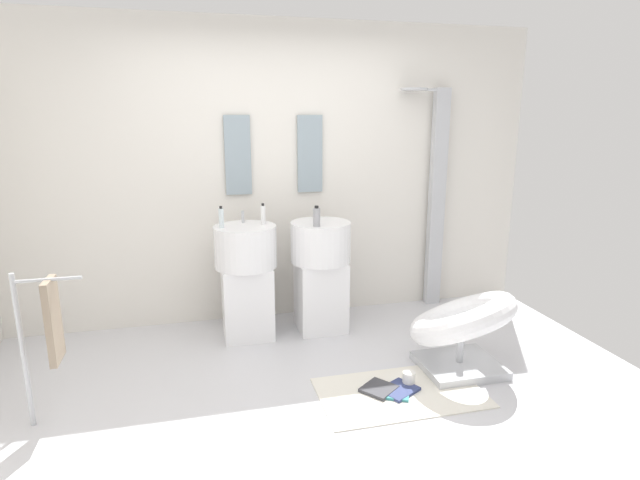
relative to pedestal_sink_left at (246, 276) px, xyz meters
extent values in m
cube|color=silver|center=(0.31, -1.19, -0.54)|extent=(4.80, 3.60, 0.04)
cube|color=silver|center=(0.31, 0.46, 0.78)|extent=(4.80, 0.10, 2.60)
cube|color=white|center=(0.00, 0.00, -0.22)|extent=(0.40, 0.40, 0.60)
cylinder|color=white|center=(0.00, 0.00, 0.25)|extent=(0.51, 0.51, 0.34)
cylinder|color=#B7BABF|center=(0.00, 0.14, 0.47)|extent=(0.02, 0.02, 0.10)
cube|color=white|center=(0.63, 0.00, -0.22)|extent=(0.40, 0.40, 0.60)
cylinder|color=white|center=(0.63, 0.00, 0.25)|extent=(0.51, 0.51, 0.34)
cylinder|color=#B7BABF|center=(0.63, 0.14, 0.47)|extent=(0.02, 0.02, 0.10)
cube|color=#8C9EA8|center=(0.00, 0.39, 0.95)|extent=(0.22, 0.03, 0.67)
cube|color=#8C9EA8|center=(0.63, 0.39, 0.95)|extent=(0.22, 0.03, 0.67)
cube|color=#B7BABF|center=(1.85, 0.34, 0.50)|extent=(0.14, 0.08, 2.05)
cylinder|color=#B7BABF|center=(1.70, 0.32, 1.51)|extent=(0.30, 0.02, 0.02)
cylinder|color=#B7BABF|center=(1.55, 0.29, 1.51)|extent=(0.24, 0.24, 0.02)
cube|color=#B7BABF|center=(1.43, -0.98, -0.49)|extent=(0.56, 0.50, 0.06)
cylinder|color=#B7BABF|center=(1.43, -0.98, -0.32)|extent=(0.05, 0.05, 0.34)
torus|color=white|center=(1.43, -0.98, -0.12)|extent=(1.10, 1.10, 0.49)
cylinder|color=#B7BABF|center=(-1.40, -0.99, -0.05)|extent=(0.03, 0.03, 0.95)
cylinder|color=#B7BABF|center=(-1.22, -0.99, 0.38)|extent=(0.36, 0.02, 0.02)
cube|color=gray|center=(-1.22, -0.99, 0.13)|extent=(0.04, 0.22, 0.50)
cube|color=white|center=(0.88, -1.19, -0.52)|extent=(1.09, 0.64, 0.01)
cube|color=navy|center=(0.87, -1.18, -0.51)|extent=(0.30, 0.29, 0.02)
cube|color=#38383D|center=(0.75, -1.13, -0.50)|extent=(0.29, 0.28, 0.02)
cube|color=teal|center=(0.83, -1.19, -0.51)|extent=(0.26, 0.26, 0.02)
cylinder|color=white|center=(0.97, -1.11, -0.47)|extent=(0.09, 0.09, 0.09)
cylinder|color=silver|center=(-0.18, -0.02, 0.49)|extent=(0.04, 0.04, 0.15)
cylinder|color=black|center=(-0.18, -0.02, 0.58)|extent=(0.02, 0.02, 0.02)
cylinder|color=#99999E|center=(0.56, -0.15, 0.49)|extent=(0.06, 0.06, 0.15)
cylinder|color=black|center=(0.56, -0.15, 0.58)|extent=(0.03, 0.03, 0.02)
cylinder|color=white|center=(0.15, 0.03, 0.49)|extent=(0.04, 0.04, 0.15)
cylinder|color=black|center=(0.15, 0.03, 0.58)|extent=(0.02, 0.02, 0.02)
camera|label=1|loc=(-0.39, -4.04, 1.28)|focal=28.75mm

